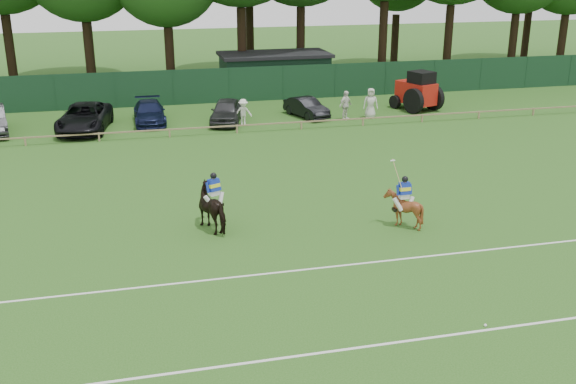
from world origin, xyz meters
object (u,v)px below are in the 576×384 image
object	(u,v)px
horse_chestnut	(403,209)
suv_black	(84,118)
sedan_navy	(149,112)
spectator_left	(243,112)
spectator_mid	(345,105)
horse_dark	(215,208)
estate_black	(306,107)
tractor	(418,92)
hatch_grey	(226,111)
polo_ball	(485,325)
utility_shed	(274,72)
spectator_right	(371,103)

from	to	relation	value
horse_chestnut	suv_black	xyz separation A→B (m)	(-12.72, 18.90, 0.07)
horse_chestnut	sedan_navy	size ratio (longest dim) A/B	0.31
spectator_left	spectator_mid	world-z (taller)	spectator_mid
suv_black	horse_dark	bearing A→B (deg)	-63.69
spectator_left	estate_black	bearing A→B (deg)	12.01
horse_chestnut	suv_black	distance (m)	22.78
tractor	hatch_grey	bearing A→B (deg)	162.84
hatch_grey	spectator_mid	world-z (taller)	spectator_mid
spectator_left	tractor	bearing A→B (deg)	2.00
suv_black	estate_black	world-z (taller)	suv_black
sedan_navy	polo_ball	size ratio (longest dim) A/B	52.35
estate_black	utility_shed	world-z (taller)	utility_shed
horse_chestnut	tractor	size ratio (longest dim) A/B	0.39
horse_chestnut	estate_black	xyz separation A→B (m)	(1.32, 19.30, -0.11)
estate_black	polo_ball	bearing A→B (deg)	-112.37
spectator_right	tractor	distance (m)	4.27
sedan_navy	hatch_grey	world-z (taller)	hatch_grey
horse_chestnut	spectator_left	distance (m)	18.19
estate_black	sedan_navy	bearing A→B (deg)	158.06
estate_black	spectator_right	bearing A→B (deg)	-36.97
estate_black	polo_ball	xyz separation A→B (m)	(-1.99, -26.97, -0.59)
spectator_mid	horse_dark	bearing A→B (deg)	-156.07
horse_dark	polo_ball	bearing A→B (deg)	100.74
spectator_left	polo_ball	distance (m)	25.72
horse_dark	spectator_right	bearing A→B (deg)	-151.84
suv_black	polo_ball	distance (m)	29.19
utility_shed	spectator_mid	bearing A→B (deg)	-76.84
horse_dark	hatch_grey	bearing A→B (deg)	-124.90
spectator_right	estate_black	bearing A→B (deg)	174.59
horse_dark	sedan_navy	world-z (taller)	horse_dark
spectator_right	utility_shed	world-z (taller)	utility_shed
tractor	horse_dark	bearing A→B (deg)	-152.25
spectator_left	spectator_right	bearing A→B (deg)	-4.97
hatch_grey	spectator_mid	bearing A→B (deg)	8.38
horse_chestnut	estate_black	distance (m)	19.34
spectator_right	sedan_navy	bearing A→B (deg)	-174.75
spectator_mid	polo_ball	world-z (taller)	spectator_mid
sedan_navy	tractor	xyz separation A→B (m)	(18.07, -0.49, 0.59)
utility_shed	horse_dark	bearing A→B (deg)	-107.36
suv_black	sedan_navy	world-z (taller)	suv_black
spectator_right	polo_ball	xyz separation A→B (m)	(-5.95, -25.62, -0.94)
spectator_left	spectator_mid	size ratio (longest dim) A/B	0.88
hatch_grey	utility_shed	size ratio (longest dim) A/B	0.53
utility_shed	tractor	distance (m)	11.88
horse_chestnut	tractor	distance (m)	21.57
suv_black	spectator_mid	bearing A→B (deg)	5.10
hatch_grey	sedan_navy	bearing A→B (deg)	-177.33
hatch_grey	spectator_right	world-z (taller)	spectator_right
suv_black	spectator_right	xyz separation A→B (m)	(18.00, -0.96, 0.18)
estate_black	spectator_left	bearing A→B (deg)	179.02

